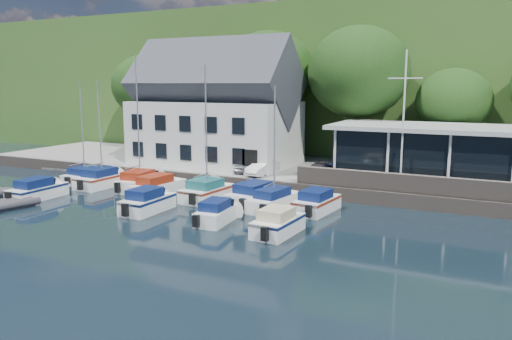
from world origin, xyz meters
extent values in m
plane|color=black|center=(0.00, 0.00, 0.00)|extent=(180.00, 180.00, 0.00)
cube|color=gray|center=(0.00, 17.50, 0.50)|extent=(60.00, 13.00, 1.00)
cube|color=#62564E|center=(0.00, 11.00, 0.50)|extent=(60.00, 0.30, 1.00)
cube|color=#345B22|center=(0.00, 62.00, 8.00)|extent=(160.00, 75.00, 16.00)
cube|color=#5C6934|center=(8.00, 70.00, 16.15)|extent=(50.00, 30.00, 0.30)
cube|color=#62564E|center=(12.00, 11.40, 1.60)|extent=(18.00, 0.50, 1.20)
imported|color=#B0B0B5|center=(-2.50, 13.61, 1.59)|extent=(2.36, 3.72, 1.18)
imported|color=silver|center=(-0.64, 12.96, 1.59)|extent=(1.53, 3.65, 1.17)
imported|color=#323137|center=(3.78, 13.40, 1.56)|extent=(1.70, 3.89, 1.11)
imported|color=#2F4690|center=(5.04, 13.58, 1.65)|extent=(1.80, 3.88, 1.29)
camera|label=1|loc=(15.95, -21.77, 8.06)|focal=35.00mm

